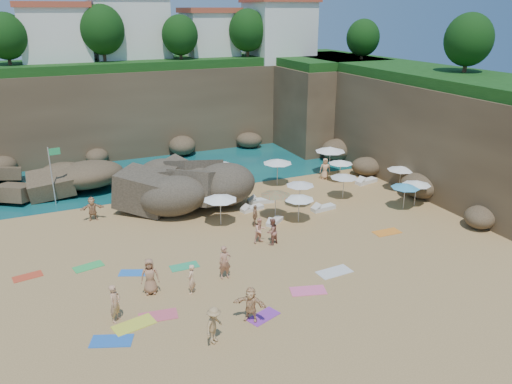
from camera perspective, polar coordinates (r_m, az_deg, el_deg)
name	(u,v)px	position (r m, az deg, el deg)	size (l,w,h in m)	color
ground	(246,243)	(30.46, -1.14, -5.85)	(120.00, 120.00, 0.00)	tan
seawater	(142,135)	(57.80, -12.90, 6.31)	(120.00, 120.00, 0.00)	#0C4751
cliff_back	(169,106)	(52.63, -9.95, 9.64)	(44.00, 8.00, 8.00)	brown
cliff_right	(412,124)	(45.48, 17.40, 7.38)	(8.00, 30.00, 8.00)	brown
cliff_corner	(320,103)	(53.81, 7.34, 10.00)	(10.00, 12.00, 8.00)	brown
rock_promontory	(41,187)	(43.35, -23.34, 0.52)	(12.00, 7.00, 2.00)	brown
clifftop_buildings	(172,32)	(52.84, -9.61, 17.62)	(28.48, 9.48, 7.00)	white
clifftop_trees	(210,34)	(47.36, -5.33, 17.56)	(35.60, 23.82, 4.40)	#11380F
rock_outcrop	(162,201)	(37.53, -10.70, -1.04)	(8.58, 6.43, 3.43)	brown
flag_pole	(53,168)	(38.27, -22.21, 2.53)	(0.83, 0.16, 4.29)	silver
parasol_0	(300,183)	(35.46, 5.07, 0.99)	(2.02, 2.02, 1.91)	silver
parasol_1	(219,164)	(38.41, -4.26, 3.25)	(2.55, 2.55, 2.41)	silver
parasol_2	(330,149)	(42.79, 8.49, 4.87)	(2.56, 2.56, 2.42)	silver
parasol_3	(278,161)	(39.68, 2.48, 3.55)	(2.33, 2.33, 2.20)	silver
parasol_4	(401,168)	(40.12, 16.26, 2.65)	(2.11, 2.11, 1.99)	silver
parasol_5	(220,197)	(32.28, -4.12, -0.62)	(2.23, 2.23, 2.10)	silver
parasol_6	(276,193)	(33.34, 2.25, -0.12)	(2.08, 2.08, 1.97)	silver
parasol_7	(341,162)	(41.12, 9.66, 3.43)	(1.97, 1.97, 1.86)	silver
parasol_8	(344,176)	(37.45, 10.03, 1.84)	(2.05, 2.05, 1.94)	silver
parasol_9	(299,197)	(32.87, 4.95, -0.60)	(2.01, 2.01, 1.90)	silver
parasol_10	(406,186)	(36.41, 16.72, 0.70)	(2.02, 2.02, 1.91)	silver
parasol_11	(417,183)	(37.26, 17.89, 1.02)	(2.02, 2.02, 1.91)	silver
lounger_0	(323,208)	(35.59, 7.70, -1.82)	(1.81, 0.60, 0.28)	silver
lounger_1	(274,197)	(37.26, 2.07, -0.63)	(1.68, 0.56, 0.26)	white
lounger_2	(261,201)	(36.56, 0.55, -1.01)	(1.91, 0.64, 0.30)	silver
lounger_3	(252,208)	(35.21, -0.45, -1.89)	(1.71, 0.57, 0.27)	white
lounger_4	(366,181)	(41.67, 12.50, 1.21)	(1.96, 0.65, 0.31)	white
lounger_5	(275,221)	(33.16, 2.16, -3.37)	(1.57, 0.52, 0.24)	silver
towel_0	(112,341)	(23.11, -16.17, -16.03)	(1.77, 0.89, 0.03)	blue
towel_1	(158,316)	(24.21, -11.12, -13.72)	(1.77, 0.88, 0.03)	#D05163
towel_3	(184,266)	(28.10, -8.19, -8.42)	(1.56, 0.78, 0.03)	#2D9F64
towel_4	(134,325)	(23.85, -13.77, -14.52)	(1.85, 0.92, 0.03)	yellow
towel_5	(334,272)	(27.60, 8.94, -9.01)	(1.90, 0.95, 0.03)	silver
towel_6	(263,316)	(23.75, 0.84, -14.04)	(1.55, 0.78, 0.03)	purple
towel_7	(28,276)	(29.47, -24.64, -8.77)	(1.47, 0.73, 0.03)	#C83E23
towel_8	(133,273)	(27.99, -13.87, -8.96)	(1.47, 0.74, 0.03)	blue
towel_9	(308,291)	(25.77, 5.97, -11.15)	(1.78, 0.89, 0.03)	#F55F92
towel_10	(387,232)	(32.90, 14.74, -4.46)	(1.75, 0.87, 0.03)	orange
towel_11	(89,267)	(29.30, -18.60, -8.08)	(1.58, 0.79, 0.03)	green
person_stand_0	(115,303)	(23.86, -15.81, -12.14)	(0.67, 0.44, 1.83)	tan
person_stand_1	(272,231)	(29.98, 1.83, -4.53)	(0.81, 0.63, 1.67)	#A36351
person_stand_2	(178,191)	(37.00, -8.90, 0.07)	(1.03, 0.42, 1.59)	tan
person_stand_3	(255,216)	(32.45, -0.11, -2.73)	(0.85, 0.36, 1.46)	#AA7B55
person_stand_4	(325,169)	(41.90, 7.89, 2.67)	(0.87, 0.47, 1.78)	#E3A877
person_stand_5	(92,209)	(35.11, -18.21, -1.81)	(1.53, 0.44, 1.65)	tan
person_stand_6	(191,279)	(25.30, -7.41, -9.84)	(0.57, 0.37, 1.56)	#FABF8E
person_lie_0	(215,338)	(22.15, -4.76, -16.30)	(1.08, 1.67, 0.45)	tan
person_lie_2	(151,289)	(25.87, -11.92, -10.77)	(0.91, 1.86, 0.50)	#A67453
person_lie_3	(251,316)	(23.38, -0.61, -14.02)	(1.55, 1.68, 0.45)	#E0AB75
person_lie_4	(225,274)	(26.68, -3.55, -9.39)	(0.66, 1.80, 0.43)	#B27759
person_lie_5	(260,238)	(30.37, 0.46, -5.30)	(0.77, 1.57, 0.60)	#F9B08D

